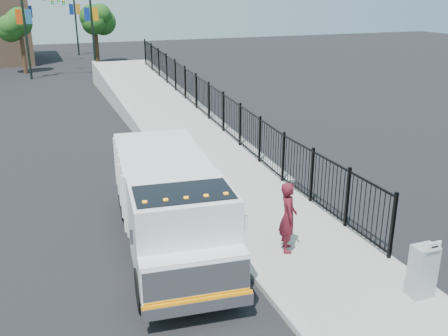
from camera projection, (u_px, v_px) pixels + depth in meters
name	position (u px, v px, depth m)	size (l,w,h in m)	color
ground	(234.00, 251.00, 13.61)	(120.00, 120.00, 0.00)	black
sidewalk	(335.00, 272.00, 12.50)	(3.55, 12.00, 0.12)	#9E998E
curb	(266.00, 287.00, 11.83)	(0.30, 12.00, 0.16)	#ADAAA3
ramp	(162.00, 115.00, 28.38)	(3.95, 24.00, 1.70)	#9E998E
iron_fence	(209.00, 113.00, 25.06)	(0.10, 28.00, 1.80)	black
truck	(169.00, 200.00, 13.28)	(3.15, 7.66, 2.55)	black
worker	(288.00, 217.00, 13.11)	(0.70, 0.46, 1.93)	#57131E
utility_cabinet	(422.00, 271.00, 11.24)	(0.55, 0.40, 1.25)	gray
arrow_sign	(434.00, 246.00, 10.80)	(0.35, 0.04, 0.22)	white
light_pole_0	(29.00, 22.00, 38.47)	(3.77, 0.22, 8.00)	black
light_pole_1	(88.00, 19.00, 42.32)	(3.78, 0.22, 8.00)	black
light_pole_2	(30.00, 16.00, 47.25)	(3.77, 0.22, 8.00)	black
light_pole_3	(72.00, 14.00, 53.00)	(3.77, 0.22, 8.00)	black
tree_0	(20.00, 26.00, 41.23)	(2.34, 2.34, 5.17)	#382314
tree_1	(95.00, 21.00, 47.42)	(2.32, 2.32, 5.16)	#382314
tree_2	(14.00, 18.00, 52.18)	(2.40, 2.40, 5.20)	#382314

